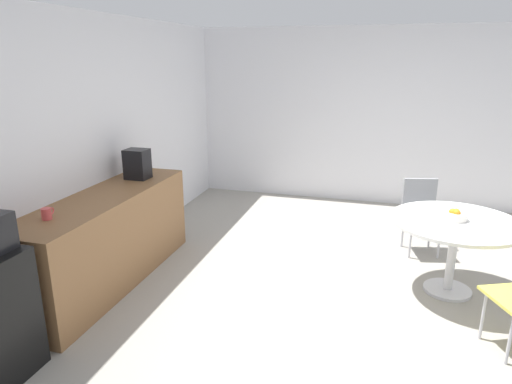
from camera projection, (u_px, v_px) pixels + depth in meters
name	position (u px, v px, depth m)	size (l,w,h in m)	color
ground_plane	(384.00, 296.00, 4.28)	(6.00, 6.00, 0.00)	#9E998E
wall_back	(95.00, 144.00, 4.70)	(6.00, 0.10, 2.60)	silver
wall_side_right	(395.00, 118.00, 6.66)	(0.10, 6.00, 2.60)	silver
counter_block	(107.00, 239.00, 4.43)	(2.25, 0.60, 0.90)	brown
round_table	(455.00, 233.00, 4.19)	(1.18, 1.18, 0.73)	silver
chair_gray	(421.00, 207.00, 5.18)	(0.51, 0.51, 0.83)	silver
fruit_bowl	(456.00, 215.00, 4.15)	(0.20, 0.20, 0.11)	silver
mug_white	(47.00, 214.00, 3.67)	(0.13, 0.08, 0.09)	#D84C4C
coffee_maker	(137.00, 164.00, 4.86)	(0.20, 0.24, 0.32)	black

